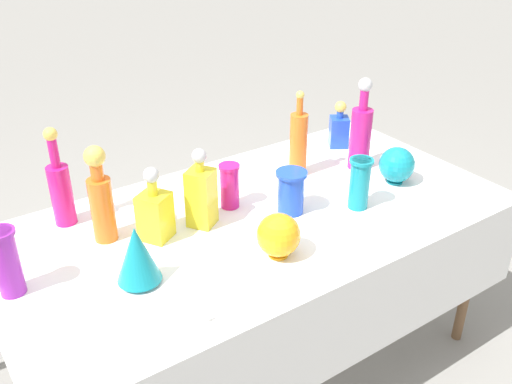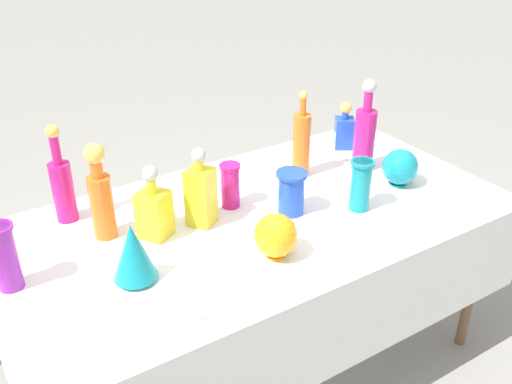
{
  "view_description": "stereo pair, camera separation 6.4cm",
  "coord_description": "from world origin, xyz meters",
  "px_view_note": "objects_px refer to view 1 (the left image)",
  "views": [
    {
      "loc": [
        -1.03,
        -1.51,
        1.87
      ],
      "look_at": [
        0.0,
        0.0,
        0.86
      ],
      "focal_mm": 40.0,
      "sensor_mm": 36.0,
      "label": 1
    },
    {
      "loc": [
        -0.98,
        -1.55,
        1.87
      ],
      "look_at": [
        0.0,
        0.0,
        0.86
      ],
      "focal_mm": 40.0,
      "sensor_mm": 36.0,
      "label": 2
    }
  ],
  "objects_px": {
    "tall_bottle_2": "(298,143)",
    "slender_vase_2": "(360,182)",
    "tall_bottle_3": "(101,198)",
    "round_bowl_0": "(279,235)",
    "square_decanter_2": "(339,128)",
    "slender_vase_0": "(291,190)",
    "tall_bottle_1": "(60,188)",
    "square_decanter_0": "(155,212)",
    "slender_vase_1": "(6,260)",
    "slender_vase_3": "(230,185)",
    "round_bowl_1": "(397,165)",
    "square_decanter_1": "(201,194)",
    "tall_bottle_0": "(361,133)",
    "fluted_vase_0": "(137,254)"
  },
  "relations": [
    {
      "from": "tall_bottle_2",
      "to": "slender_vase_0",
      "type": "distance_m",
      "value": 0.32
    },
    {
      "from": "tall_bottle_2",
      "to": "tall_bottle_1",
      "type": "bearing_deg",
      "value": 169.75
    },
    {
      "from": "tall_bottle_3",
      "to": "tall_bottle_0",
      "type": "bearing_deg",
      "value": -4.08
    },
    {
      "from": "round_bowl_0",
      "to": "slender_vase_1",
      "type": "bearing_deg",
      "value": 159.02
    },
    {
      "from": "round_bowl_0",
      "to": "slender_vase_3",
      "type": "bearing_deg",
      "value": 83.65
    },
    {
      "from": "square_decanter_1",
      "to": "tall_bottle_0",
      "type": "bearing_deg",
      "value": 1.85
    },
    {
      "from": "fluted_vase_0",
      "to": "square_decanter_2",
      "type": "bearing_deg",
      "value": 19.77
    },
    {
      "from": "square_decanter_0",
      "to": "round_bowl_1",
      "type": "distance_m",
      "value": 1.02
    },
    {
      "from": "tall_bottle_2",
      "to": "slender_vase_2",
      "type": "relative_size",
      "value": 1.83
    },
    {
      "from": "tall_bottle_2",
      "to": "tall_bottle_3",
      "type": "xyz_separation_m",
      "value": [
        -0.86,
        -0.01,
        0.02
      ]
    },
    {
      "from": "tall_bottle_3",
      "to": "round_bowl_0",
      "type": "distance_m",
      "value": 0.61
    },
    {
      "from": "slender_vase_1",
      "to": "slender_vase_3",
      "type": "distance_m",
      "value": 0.83
    },
    {
      "from": "square_decanter_0",
      "to": "round_bowl_0",
      "type": "bearing_deg",
      "value": -49.21
    },
    {
      "from": "slender_vase_1",
      "to": "slender_vase_3",
      "type": "relative_size",
      "value": 1.26
    },
    {
      "from": "tall_bottle_3",
      "to": "round_bowl_0",
      "type": "bearing_deg",
      "value": -44.14
    },
    {
      "from": "tall_bottle_2",
      "to": "slender_vase_3",
      "type": "height_order",
      "value": "tall_bottle_2"
    },
    {
      "from": "tall_bottle_3",
      "to": "square_decanter_0",
      "type": "bearing_deg",
      "value": -31.49
    },
    {
      "from": "slender_vase_0",
      "to": "square_decanter_0",
      "type": "bearing_deg",
      "value": 165.73
    },
    {
      "from": "slender_vase_2",
      "to": "round_bowl_0",
      "type": "distance_m",
      "value": 0.45
    },
    {
      "from": "slender_vase_0",
      "to": "round_bowl_1",
      "type": "height_order",
      "value": "slender_vase_0"
    },
    {
      "from": "square_decanter_2",
      "to": "fluted_vase_0",
      "type": "xyz_separation_m",
      "value": [
        -1.21,
        -0.43,
        0.01
      ]
    },
    {
      "from": "slender_vase_2",
      "to": "round_bowl_0",
      "type": "xyz_separation_m",
      "value": [
        -0.44,
        -0.09,
        -0.03
      ]
    },
    {
      "from": "tall_bottle_1",
      "to": "slender_vase_3",
      "type": "distance_m",
      "value": 0.61
    },
    {
      "from": "tall_bottle_1",
      "to": "tall_bottle_2",
      "type": "relative_size",
      "value": 1.01
    },
    {
      "from": "square_decanter_0",
      "to": "square_decanter_2",
      "type": "bearing_deg",
      "value": 12.41
    },
    {
      "from": "slender_vase_1",
      "to": "round_bowl_0",
      "type": "xyz_separation_m",
      "value": [
        0.78,
        -0.3,
        -0.04
      ]
    },
    {
      "from": "slender_vase_1",
      "to": "square_decanter_1",
      "type": "bearing_deg",
      "value": 1.54
    },
    {
      "from": "tall_bottle_1",
      "to": "tall_bottle_3",
      "type": "distance_m",
      "value": 0.2
    },
    {
      "from": "square_decanter_2",
      "to": "round_bowl_1",
      "type": "xyz_separation_m",
      "value": [
        -0.05,
        -0.41,
        -0.01
      ]
    },
    {
      "from": "square_decanter_2",
      "to": "slender_vase_2",
      "type": "height_order",
      "value": "square_decanter_2"
    },
    {
      "from": "square_decanter_1",
      "to": "square_decanter_2",
      "type": "distance_m",
      "value": 0.91
    },
    {
      "from": "tall_bottle_1",
      "to": "square_decanter_0",
      "type": "distance_m",
      "value": 0.36
    },
    {
      "from": "tall_bottle_1",
      "to": "slender_vase_1",
      "type": "bearing_deg",
      "value": -130.5
    },
    {
      "from": "tall_bottle_1",
      "to": "square_decanter_2",
      "type": "bearing_deg",
      "value": -2.07
    },
    {
      "from": "square_decanter_0",
      "to": "slender_vase_3",
      "type": "distance_m",
      "value": 0.33
    },
    {
      "from": "tall_bottle_0",
      "to": "square_decanter_1",
      "type": "height_order",
      "value": "tall_bottle_0"
    },
    {
      "from": "tall_bottle_3",
      "to": "tall_bottle_2",
      "type": "bearing_deg",
      "value": 1.0
    },
    {
      "from": "round_bowl_1",
      "to": "square_decanter_2",
      "type": "bearing_deg",
      "value": 82.89
    },
    {
      "from": "tall_bottle_3",
      "to": "slender_vase_0",
      "type": "relative_size",
      "value": 2.11
    },
    {
      "from": "tall_bottle_0",
      "to": "square_decanter_1",
      "type": "distance_m",
      "value": 0.8
    },
    {
      "from": "tall_bottle_3",
      "to": "slender_vase_2",
      "type": "xyz_separation_m",
      "value": [
        0.88,
        -0.34,
        -0.05
      ]
    },
    {
      "from": "slender_vase_0",
      "to": "slender_vase_1",
      "type": "relative_size",
      "value": 0.76
    },
    {
      "from": "square_decanter_2",
      "to": "slender_vase_3",
      "type": "height_order",
      "value": "square_decanter_2"
    },
    {
      "from": "tall_bottle_3",
      "to": "square_decanter_0",
      "type": "relative_size",
      "value": 1.3
    },
    {
      "from": "tall_bottle_2",
      "to": "round_bowl_0",
      "type": "distance_m",
      "value": 0.61
    },
    {
      "from": "slender_vase_3",
      "to": "tall_bottle_2",
      "type": "bearing_deg",
      "value": 10.31
    },
    {
      "from": "round_bowl_1",
      "to": "tall_bottle_3",
      "type": "bearing_deg",
      "value": 166.62
    },
    {
      "from": "tall_bottle_0",
      "to": "slender_vase_1",
      "type": "distance_m",
      "value": 1.47
    },
    {
      "from": "tall_bottle_2",
      "to": "fluted_vase_0",
      "type": "height_order",
      "value": "tall_bottle_2"
    },
    {
      "from": "square_decanter_2",
      "to": "slender_vase_0",
      "type": "distance_m",
      "value": 0.66
    }
  ]
}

